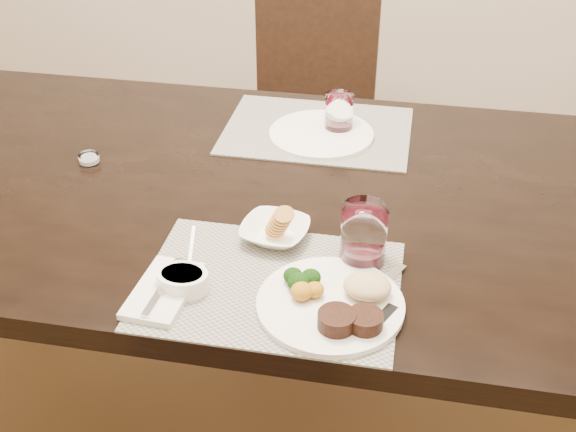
% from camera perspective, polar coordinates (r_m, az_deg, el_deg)
% --- Properties ---
extents(ground_plane, '(4.50, 4.50, 0.00)m').
position_cam_1_polar(ground_plane, '(2.09, -2.73, -15.39)').
color(ground_plane, '#4A2E17').
rests_on(ground_plane, ground).
extents(dining_table, '(2.00, 1.00, 0.75)m').
position_cam_1_polar(dining_table, '(1.64, -3.35, 0.02)').
color(dining_table, black).
rests_on(dining_table, ground).
extents(chair_far, '(0.42, 0.42, 0.90)m').
position_cam_1_polar(chair_far, '(2.52, 1.81, 8.56)').
color(chair_far, black).
rests_on(chair_far, ground).
extents(placemat_near, '(0.46, 0.34, 0.00)m').
position_cam_1_polar(placemat_near, '(1.31, -1.36, -5.45)').
color(placemat_near, gray).
rests_on(placemat_near, dining_table).
extents(placemat_far, '(0.46, 0.34, 0.00)m').
position_cam_1_polar(placemat_far, '(1.82, 2.33, 6.76)').
color(placemat_far, gray).
rests_on(placemat_far, dining_table).
extents(dinner_plate, '(0.26, 0.26, 0.05)m').
position_cam_1_polar(dinner_plate, '(1.25, 3.91, -6.81)').
color(dinner_plate, white).
rests_on(dinner_plate, placemat_near).
extents(napkin_fork, '(0.11, 0.18, 0.02)m').
position_cam_1_polar(napkin_fork, '(1.30, -9.82, -5.78)').
color(napkin_fork, white).
rests_on(napkin_fork, placemat_near).
extents(steak_knife, '(0.08, 0.22, 0.01)m').
position_cam_1_polar(steak_knife, '(1.25, 7.28, -7.60)').
color(steak_knife, white).
rests_on(steak_knife, placemat_near).
extents(cracker_bowl, '(0.15, 0.15, 0.06)m').
position_cam_1_polar(cracker_bowl, '(1.41, -1.03, -1.18)').
color(cracker_bowl, white).
rests_on(cracker_bowl, placemat_near).
extents(sauce_ramekin, '(0.09, 0.14, 0.07)m').
position_cam_1_polar(sauce_ramekin, '(1.30, -8.33, -5.01)').
color(sauce_ramekin, white).
rests_on(sauce_ramekin, placemat_near).
extents(wine_glass_near, '(0.09, 0.09, 0.12)m').
position_cam_1_polar(wine_glass_near, '(1.34, 5.98, -1.68)').
color(wine_glass_near, white).
rests_on(wine_glass_near, placemat_near).
extents(far_plate, '(0.26, 0.26, 0.01)m').
position_cam_1_polar(far_plate, '(1.79, 2.64, 6.47)').
color(far_plate, white).
rests_on(far_plate, placemat_far).
extents(wine_glass_far, '(0.07, 0.07, 0.10)m').
position_cam_1_polar(wine_glass_far, '(1.80, 4.05, 7.95)').
color(wine_glass_far, white).
rests_on(wine_glass_far, placemat_far).
extents(salt_cellar, '(0.05, 0.05, 0.02)m').
position_cam_1_polar(salt_cellar, '(1.74, -15.45, 4.37)').
color(salt_cellar, white).
rests_on(salt_cellar, dining_table).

